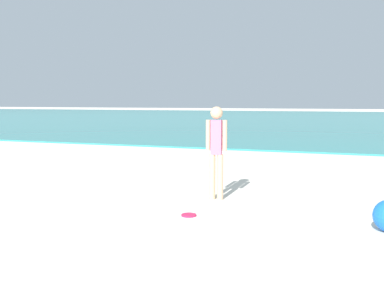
# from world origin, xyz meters

# --- Properties ---
(water) EXTENTS (160.00, 60.00, 0.06)m
(water) POSITION_xyz_m (0.00, 41.72, 0.03)
(water) COLOR teal
(water) RESTS_ON ground
(person_standing) EXTENTS (0.38, 0.22, 1.65)m
(person_standing) POSITION_xyz_m (1.21, 4.08, 0.94)
(person_standing) COLOR #DDAD84
(person_standing) RESTS_ON ground
(frisbee) EXTENTS (0.23, 0.23, 0.03)m
(frisbee) POSITION_xyz_m (1.15, 2.85, 0.01)
(frisbee) COLOR #E51E4C
(frisbee) RESTS_ON ground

